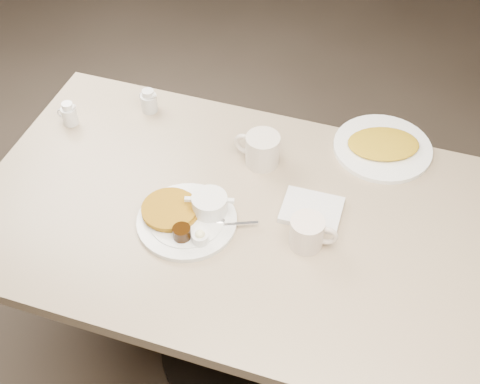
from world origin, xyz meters
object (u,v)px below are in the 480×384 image
(coffee_mug_near, at_px, (308,232))
(creamer_right, at_px, (149,101))
(creamer_left, at_px, (69,114))
(main_plate, at_px, (189,215))
(diner_table, at_px, (238,251))
(hash_plate, at_px, (383,147))
(coffee_mug_far, at_px, (261,150))

(coffee_mug_near, distance_m, creamer_right, 0.74)
(creamer_left, relative_size, creamer_right, 1.00)
(creamer_left, bearing_deg, main_plate, -27.57)
(creamer_right, bearing_deg, creamer_left, -147.16)
(diner_table, relative_size, hash_plate, 3.88)
(main_plate, relative_size, coffee_mug_far, 2.39)
(diner_table, height_order, coffee_mug_far, coffee_mug_far)
(coffee_mug_far, xyz_separation_m, creamer_right, (-0.42, 0.12, -0.01))
(creamer_left, relative_size, hash_plate, 0.21)
(main_plate, bearing_deg, coffee_mug_far, 67.29)
(diner_table, relative_size, coffee_mug_far, 9.84)
(coffee_mug_near, distance_m, creamer_left, 0.88)
(main_plate, height_order, hash_plate, main_plate)
(creamer_right, bearing_deg, diner_table, -39.16)
(coffee_mug_far, bearing_deg, main_plate, -112.71)
(creamer_right, bearing_deg, main_plate, -53.78)
(diner_table, xyz_separation_m, coffee_mug_near, (0.21, -0.04, 0.22))
(diner_table, bearing_deg, coffee_mug_far, 90.02)
(main_plate, distance_m, coffee_mug_near, 0.33)
(diner_table, height_order, creamer_left, creamer_left)
(main_plate, xyz_separation_m, hash_plate, (0.46, 0.46, -0.01))
(diner_table, xyz_separation_m, main_plate, (-0.12, -0.07, 0.19))
(diner_table, relative_size, creamer_right, 18.75)
(coffee_mug_near, bearing_deg, diner_table, 168.81)
(diner_table, xyz_separation_m, coffee_mug_far, (-0.00, 0.22, 0.22))
(coffee_mug_near, distance_m, coffee_mug_far, 0.34)
(main_plate, relative_size, coffee_mug_near, 2.70)
(diner_table, xyz_separation_m, creamer_right, (-0.42, 0.34, 0.21))
(creamer_left, xyz_separation_m, creamer_right, (0.22, 0.14, -0.00))
(diner_table, bearing_deg, creamer_right, 140.84)
(coffee_mug_near, xyz_separation_m, coffee_mug_far, (-0.21, 0.26, 0.00))
(main_plate, distance_m, creamer_left, 0.58)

